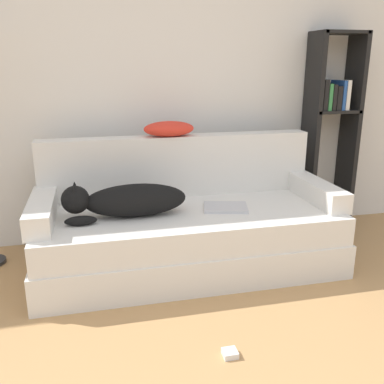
# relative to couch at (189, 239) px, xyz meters

# --- Properties ---
(wall_back) EXTENTS (7.33, 0.06, 2.70)m
(wall_back) POSITION_rel_couch_xyz_m (-0.11, 0.68, 1.15)
(wall_back) COLOR silver
(wall_back) RESTS_ON ground_plane
(couch) EXTENTS (2.00, 0.86, 0.42)m
(couch) POSITION_rel_couch_xyz_m (0.00, 0.00, 0.00)
(couch) COLOR silver
(couch) RESTS_ON ground_plane
(couch_backrest) EXTENTS (1.96, 0.15, 0.44)m
(couch_backrest) POSITION_rel_couch_xyz_m (-0.00, 0.36, 0.43)
(couch_backrest) COLOR silver
(couch_backrest) RESTS_ON couch
(couch_arm_left) EXTENTS (0.15, 0.67, 0.14)m
(couch_arm_left) POSITION_rel_couch_xyz_m (-0.92, -0.01, 0.28)
(couch_arm_left) COLOR silver
(couch_arm_left) RESTS_ON couch
(couch_arm_right) EXTENTS (0.15, 0.67, 0.14)m
(couch_arm_right) POSITION_rel_couch_xyz_m (0.92, -0.01, 0.28)
(couch_arm_right) COLOR silver
(couch_arm_right) RESTS_ON couch
(dog) EXTENTS (0.78, 0.24, 0.24)m
(dog) POSITION_rel_couch_xyz_m (-0.42, -0.04, 0.32)
(dog) COLOR black
(dog) RESTS_ON couch
(laptop) EXTENTS (0.33, 0.28, 0.02)m
(laptop) POSITION_rel_couch_xyz_m (0.24, -0.04, 0.22)
(laptop) COLOR #B7B7BC
(laptop) RESTS_ON couch
(throw_pillow) EXTENTS (0.36, 0.20, 0.11)m
(throw_pillow) POSITION_rel_couch_xyz_m (-0.06, 0.35, 0.70)
(throw_pillow) COLOR red
(throw_pillow) RESTS_ON couch_backrest
(bookshelf) EXTENTS (0.39, 0.26, 1.58)m
(bookshelf) POSITION_rel_couch_xyz_m (1.29, 0.50, 0.70)
(bookshelf) COLOR black
(bookshelf) RESTS_ON ground_plane
(power_adapter) EXTENTS (0.07, 0.07, 0.03)m
(power_adapter) POSITION_rel_couch_xyz_m (-0.02, -0.97, -0.19)
(power_adapter) COLOR silver
(power_adapter) RESTS_ON ground_plane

